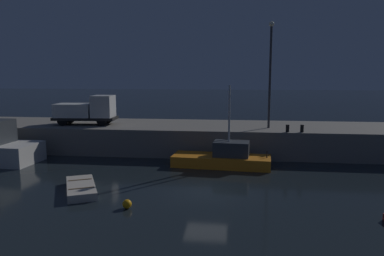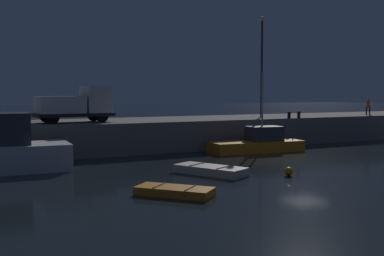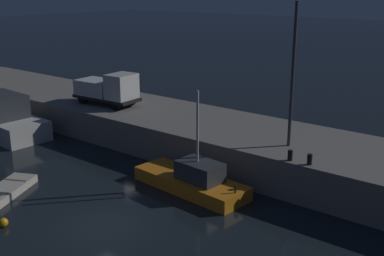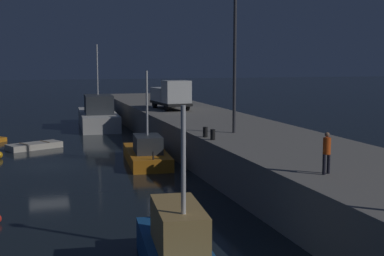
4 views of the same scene
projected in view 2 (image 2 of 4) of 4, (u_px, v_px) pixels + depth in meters
ground_plane at (305, 163)px, 29.66m from camera, size 320.00×320.00×0.00m
pier_quay at (210, 131)px, 40.56m from camera, size 72.61×7.96×2.34m
fishing_boat_white at (258, 143)px, 35.61m from camera, size 7.54×3.12×6.13m
dinghy_orange_near at (210, 170)px, 25.59m from camera, size 3.22×4.36×0.50m
rowboat_white_mid at (175, 191)px, 20.32m from camera, size 3.29×3.45×0.40m
mooring_buoy_mid at (289, 171)px, 25.08m from camera, size 0.48×0.48×0.48m
lamp_post_west at (262, 59)px, 40.99m from camera, size 0.44×0.44×8.96m
utility_truck at (77, 105)px, 34.04m from camera, size 5.79×2.65×2.68m
dockworker at (368, 105)px, 46.11m from camera, size 0.41×0.41×1.67m
bollard_central at (299, 114)px, 40.48m from camera, size 0.28×0.28×0.60m
bollard_east at (289, 115)px, 39.90m from camera, size 0.28×0.28×0.60m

